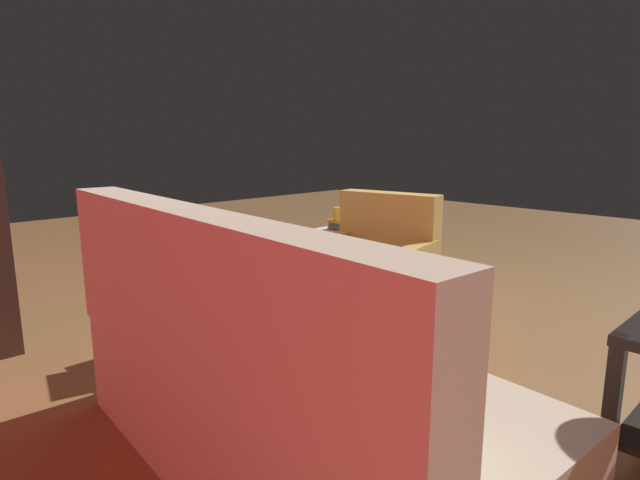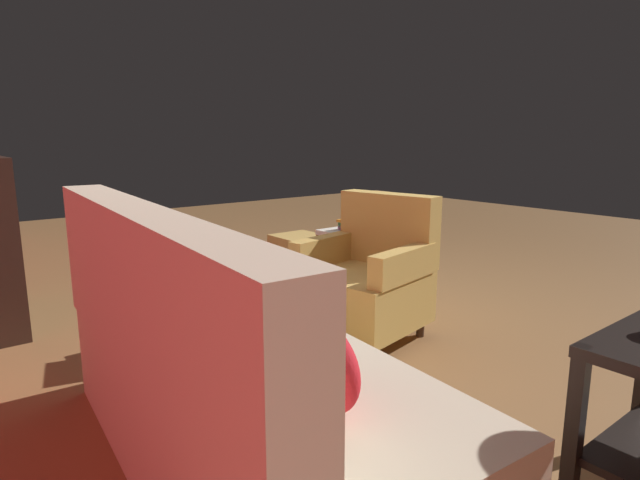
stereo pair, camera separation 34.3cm
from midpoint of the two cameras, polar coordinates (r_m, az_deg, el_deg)
name	(u,v)px [view 2 (the right image)]	position (r m, az deg, el deg)	size (l,w,h in m)	color
ground	(368,309)	(3.81, 7.87, -7.52)	(12.00, 12.00, 0.00)	olive
couch	(233,386)	(1.97, -4.43, -15.67)	(1.96, 1.00, 1.00)	beige
armchair	(367,279)	(3.23, 8.19, -4.26)	(0.77, 0.79, 0.87)	tan
laptop_desk	(231,276)	(3.05, -6.54, -3.98)	(0.56, 0.44, 0.48)	olive
laptop	(223,259)	(3.02, -7.33, -2.11)	(0.37, 0.32, 0.21)	silver
wicker_hamper	(354,260)	(4.25, 6.08, -2.15)	(0.45, 0.45, 0.48)	brown
book_stack_hamper	(354,225)	(4.20, 6.10, 1.61)	(0.26, 0.21, 0.08)	#994C8C
yellow_mug	(348,214)	(4.16, 5.45, 2.82)	(0.08, 0.08, 0.10)	yellow
tv_remote	(354,226)	(4.32, 5.97, 1.48)	(0.05, 0.16, 0.02)	#262628
ottoman	(298,241)	(4.62, -0.24, -0.09)	(0.40, 0.40, 0.36)	tan
circular_rug	(204,301)	(4.00, -10.11, -6.61)	(1.42, 1.42, 0.01)	beige
pet_bowl_steel	(260,251)	(5.53, -4.85, -1.27)	(0.20, 0.20, 0.05)	silver
pet_bowl_teal	(248,246)	(5.84, -6.19, -0.63)	(0.20, 0.20, 0.05)	teal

